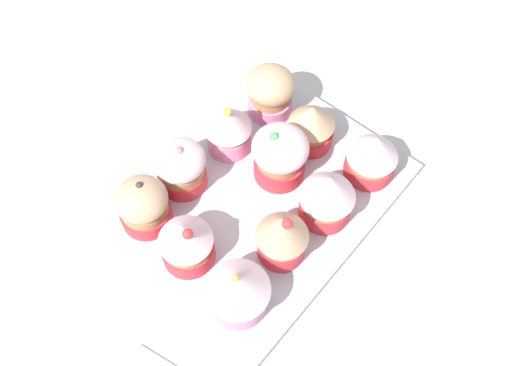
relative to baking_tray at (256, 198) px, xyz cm
name	(u,v)px	position (x,y,z in cm)	size (l,w,h in cm)	color
ground_plane	(256,207)	(0.00, 0.00, -2.10)	(180.00, 180.00, 3.00)	beige
baking_tray	(256,198)	(0.00, 0.00, 0.00)	(32.43, 25.28, 1.20)	silver
cupcake_0	(270,92)	(-10.74, -6.78, 4.23)	(5.98, 5.98, 7.03)	pink
cupcake_1	(228,126)	(-3.30, -7.07, 4.60)	(5.65, 5.65, 8.03)	pink
cupcake_2	(181,167)	(4.04, -7.79, 3.93)	(5.97, 5.97, 6.85)	#D1333D
cupcake_3	(143,205)	(10.23, -7.55, 3.90)	(5.82, 5.82, 6.91)	#D1333D
cupcake_4	(309,123)	(-10.20, -0.43, 3.95)	(5.59, 5.59, 6.63)	#D1333D
cupcake_5	(277,152)	(-4.23, -0.48, 4.47)	(6.54, 6.54, 7.85)	#D1333D
cupcake_6	(186,242)	(10.48, -0.79, 4.11)	(5.91, 5.91, 7.32)	#D1333D
cupcake_7	(372,155)	(-11.22, 8.00, 4.08)	(5.99, 5.99, 6.90)	#D1333D
cupcake_8	(327,196)	(-3.33, 7.37, 4.61)	(6.27, 6.27, 7.73)	#D1333D
cupcake_9	(282,235)	(3.58, 6.63, 4.73)	(5.73, 5.73, 8.23)	#D1333D
cupcake_10	(238,290)	(11.05, 6.95, 4.33)	(6.76, 6.76, 7.34)	pink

